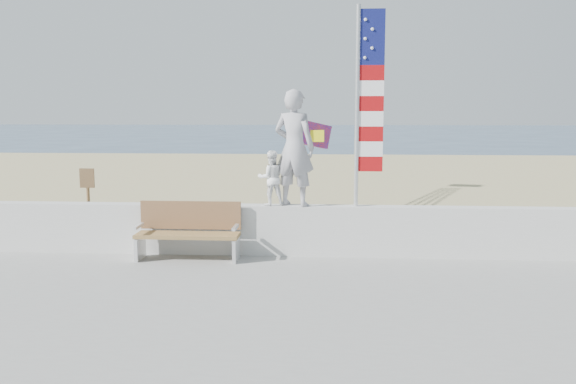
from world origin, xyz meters
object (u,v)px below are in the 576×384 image
bench (189,230)px  child (271,178)px  adult (294,148)px  flag (365,98)px

bench → child: bearing=17.8°
adult → bench: bearing=35.1°
adult → child: 0.68m
adult → flag: flag is taller
adult → child: size_ratio=2.10×
flag → child: bearing=180.0°
bench → flag: (3.06, 0.45, 2.30)m
bench → flag: size_ratio=0.51×
bench → flag: flag is taller
child → flag: (1.65, -0.00, 1.42)m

